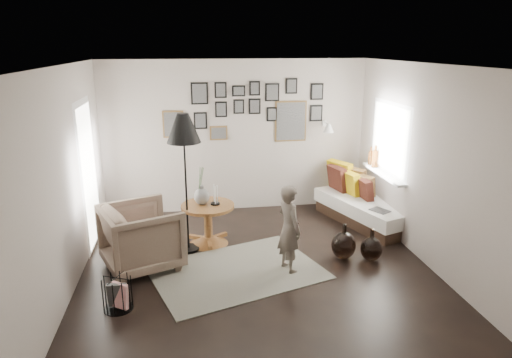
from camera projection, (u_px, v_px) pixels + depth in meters
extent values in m
plane|color=black|center=(258.00, 271.00, 5.92)|extent=(4.80, 4.80, 0.00)
plane|color=#AFA399|center=(236.00, 137.00, 7.82)|extent=(4.50, 0.00, 4.50)
plane|color=#AFA399|center=(311.00, 266.00, 3.27)|extent=(4.50, 0.00, 4.50)
plane|color=#AFA399|center=(64.00, 183.00, 5.22)|extent=(0.00, 4.80, 4.80)
plane|color=#AFA399|center=(430.00, 168.00, 5.88)|extent=(0.00, 4.80, 4.80)
plane|color=white|center=(258.00, 65.00, 5.18)|extent=(4.80, 4.80, 0.00)
plane|color=white|center=(88.00, 176.00, 6.43)|extent=(0.00, 2.14, 2.14)
plane|color=white|center=(88.00, 176.00, 6.43)|extent=(0.00, 1.88, 1.88)
plane|color=white|center=(88.00, 176.00, 6.43)|extent=(0.00, 1.93, 1.93)
plane|color=white|center=(390.00, 138.00, 6.97)|extent=(0.00, 1.30, 1.30)
plane|color=white|center=(390.00, 138.00, 6.97)|extent=(0.00, 1.14, 1.14)
cube|color=white|center=(383.00, 174.00, 7.13)|extent=(0.15, 1.32, 0.04)
cylinder|color=#8C4C14|center=(375.00, 159.00, 7.41)|extent=(0.10, 0.10, 0.28)
cylinder|color=#8C4C14|center=(371.00, 158.00, 7.58)|extent=(0.08, 0.08, 0.22)
cube|color=brown|center=(173.00, 124.00, 7.58)|extent=(0.35, 0.03, 0.45)
cube|color=black|center=(173.00, 124.00, 7.56)|extent=(0.30, 0.01, 0.40)
cube|color=black|center=(199.00, 93.00, 7.51)|extent=(0.28, 0.03, 0.36)
cube|color=black|center=(200.00, 94.00, 7.49)|extent=(0.23, 0.01, 0.31)
cube|color=black|center=(200.00, 121.00, 7.63)|extent=(0.22, 0.03, 0.28)
cube|color=black|center=(200.00, 121.00, 7.62)|extent=(0.17, 0.01, 0.23)
cube|color=black|center=(221.00, 90.00, 7.54)|extent=(0.20, 0.03, 0.26)
cube|color=black|center=(221.00, 90.00, 7.53)|extent=(0.15, 0.01, 0.21)
cube|color=black|center=(221.00, 109.00, 7.63)|extent=(0.20, 0.03, 0.26)
cube|color=black|center=(221.00, 110.00, 7.62)|extent=(0.15, 0.01, 0.21)
cube|color=black|center=(239.00, 91.00, 7.59)|extent=(0.22, 0.03, 0.18)
cube|color=black|center=(239.00, 91.00, 7.58)|extent=(0.17, 0.01, 0.13)
cube|color=black|center=(239.00, 107.00, 7.67)|extent=(0.18, 0.03, 0.24)
cube|color=black|center=(239.00, 107.00, 7.65)|extent=(0.13, 0.01, 0.19)
cube|color=black|center=(255.00, 88.00, 7.62)|extent=(0.18, 0.03, 0.24)
cube|color=black|center=(255.00, 88.00, 7.60)|extent=(0.13, 0.01, 0.19)
cube|color=black|center=(255.00, 106.00, 7.71)|extent=(0.20, 0.03, 0.26)
cube|color=black|center=(255.00, 106.00, 7.69)|extent=(0.15, 0.01, 0.21)
cube|color=black|center=(272.00, 92.00, 7.69)|extent=(0.24, 0.03, 0.30)
cube|color=black|center=(272.00, 92.00, 7.67)|extent=(0.19, 0.01, 0.25)
cube|color=black|center=(272.00, 114.00, 7.79)|extent=(0.18, 0.03, 0.24)
cube|color=black|center=(272.00, 114.00, 7.77)|extent=(0.13, 0.01, 0.19)
cube|color=brown|center=(291.00, 121.00, 7.88)|extent=(0.55, 0.03, 0.70)
cube|color=black|center=(291.00, 121.00, 7.86)|extent=(0.50, 0.01, 0.65)
cube|color=black|center=(291.00, 86.00, 7.71)|extent=(0.20, 0.03, 0.26)
cube|color=black|center=(292.00, 86.00, 7.69)|extent=(0.15, 0.01, 0.21)
cube|color=black|center=(317.00, 92.00, 7.80)|extent=(0.22, 0.03, 0.28)
cube|color=black|center=(317.00, 92.00, 7.78)|extent=(0.17, 0.01, 0.23)
cube|color=black|center=(316.00, 113.00, 7.91)|extent=(0.22, 0.03, 0.28)
cube|color=black|center=(316.00, 113.00, 7.89)|extent=(0.17, 0.01, 0.23)
cube|color=brown|center=(219.00, 133.00, 7.74)|extent=(0.30, 0.03, 0.24)
cube|color=black|center=(219.00, 133.00, 7.72)|extent=(0.25, 0.01, 0.19)
cube|color=white|center=(324.00, 123.00, 7.97)|extent=(0.06, 0.04, 0.10)
cylinder|color=white|center=(326.00, 123.00, 7.85)|extent=(0.02, 0.24, 0.02)
cone|color=white|center=(329.00, 128.00, 7.74)|extent=(0.18, 0.18, 0.14)
cube|color=beige|center=(237.00, 271.00, 5.90)|extent=(2.45, 2.05, 0.01)
cone|color=brown|center=(209.00, 240.00, 6.73)|extent=(0.57, 0.57, 0.11)
cylinder|color=brown|center=(208.00, 224.00, 6.65)|extent=(0.12, 0.12, 0.44)
cylinder|color=brown|center=(208.00, 206.00, 6.58)|extent=(0.77, 0.77, 0.04)
ellipsoid|color=black|center=(202.00, 197.00, 6.54)|extent=(0.22, 0.22, 0.24)
cylinder|color=black|center=(201.00, 187.00, 6.50)|extent=(0.07, 0.07, 0.04)
cylinder|color=black|center=(215.00, 204.00, 6.58)|extent=(0.13, 0.13, 0.02)
cube|color=black|center=(365.00, 217.00, 7.50)|extent=(1.25, 1.87, 0.20)
cube|color=white|center=(365.00, 206.00, 7.44)|extent=(1.32, 1.94, 0.22)
cube|color=#C2990B|center=(352.00, 174.00, 8.02)|extent=(0.42, 0.55, 0.51)
cube|color=#3E1A13|center=(347.00, 177.00, 7.92)|extent=(0.30, 0.49, 0.45)
cube|color=#613215|center=(363.00, 180.00, 7.82)|extent=(0.42, 0.47, 0.43)
cube|color=#C2990B|center=(356.00, 183.00, 7.68)|extent=(0.30, 0.45, 0.42)
cube|color=#613215|center=(368.00, 186.00, 7.55)|extent=(0.36, 0.42, 0.38)
cube|color=#3E1A13|center=(366.00, 189.00, 7.41)|extent=(0.22, 0.38, 0.36)
cube|color=black|center=(380.00, 210.00, 6.89)|extent=(0.31, 0.34, 0.01)
imported|color=#705C4B|center=(142.00, 237.00, 5.91)|extent=(1.21, 1.20, 0.85)
cube|color=white|center=(144.00, 232.00, 5.95)|extent=(0.50, 0.51, 0.17)
cylinder|color=black|center=(189.00, 248.00, 6.54)|extent=(0.30, 0.30, 0.03)
cylinder|color=black|center=(186.00, 192.00, 6.30)|extent=(0.03, 0.03, 1.74)
cone|color=black|center=(183.00, 128.00, 6.04)|extent=(0.46, 0.46, 0.39)
cube|color=black|center=(117.00, 295.00, 5.03)|extent=(0.22, 0.10, 0.29)
cube|color=white|center=(120.00, 296.00, 5.02)|extent=(0.22, 0.18, 0.29)
ellipsoid|color=black|center=(344.00, 245.00, 6.22)|extent=(0.33, 0.33, 0.39)
cylinder|color=black|center=(345.00, 228.00, 6.15)|extent=(0.06, 0.06, 0.12)
ellipsoid|color=black|center=(371.00, 249.00, 6.16)|extent=(0.30, 0.30, 0.34)
cylinder|color=black|center=(372.00, 233.00, 6.10)|extent=(0.06, 0.06, 0.12)
imported|color=#5A5047|center=(289.00, 229.00, 5.80)|extent=(0.40, 0.49, 1.15)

